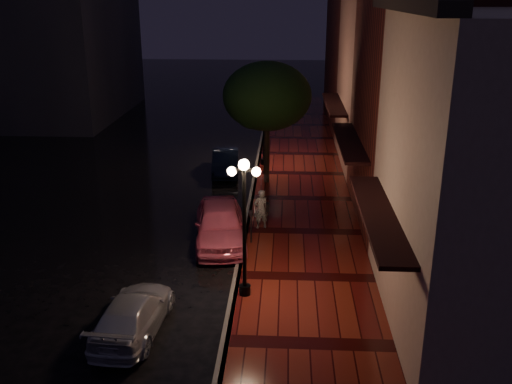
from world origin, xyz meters
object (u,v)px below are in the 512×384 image
at_px(street_tree, 267,98).
at_px(pink_car, 220,224).
at_px(streetlamp_near, 244,220).
at_px(woman_with_umbrella, 261,193).
at_px(streetlamp_far, 264,119).
at_px(parking_meter, 251,223).
at_px(navy_car, 226,162).
at_px(silver_car, 133,314).

relative_size(street_tree, pink_car, 1.28).
relative_size(streetlamp_near, woman_with_umbrella, 1.96).
distance_m(street_tree, pink_car, 7.90).
relative_size(streetlamp_far, parking_meter, 3.37).
bearing_deg(pink_car, streetlamp_far, 75.08).
relative_size(street_tree, navy_car, 1.53).
bearing_deg(street_tree, streetlamp_near, -91.35).
bearing_deg(pink_car, street_tree, 70.03).
height_order(streetlamp_far, silver_car, streetlamp_far).
bearing_deg(woman_with_umbrella, streetlamp_near, 68.47).
relative_size(street_tree, woman_with_umbrella, 2.64).
xyz_separation_m(streetlamp_near, silver_car, (-2.94, -1.98, -2.04)).
distance_m(streetlamp_near, silver_car, 4.09).
xyz_separation_m(streetlamp_far, street_tree, (0.26, -3.01, 1.64)).
bearing_deg(streetlamp_near, navy_car, 98.65).
relative_size(streetlamp_near, pink_car, 0.95).
distance_m(navy_car, woman_with_umbrella, 7.82).
bearing_deg(woman_with_umbrella, pink_car, 20.19).
distance_m(silver_car, parking_meter, 6.50).
relative_size(streetlamp_far, silver_car, 1.11).
xyz_separation_m(streetlamp_far, pink_car, (-1.22, -9.94, -1.83)).
bearing_deg(streetlamp_near, parking_meter, 90.73).
xyz_separation_m(navy_car, silver_car, (-1.01, -14.67, -0.06)).
bearing_deg(street_tree, woman_with_umbrella, -90.06).
distance_m(streetlamp_far, parking_meter, 10.31).
bearing_deg(silver_car, parking_meter, -112.40).
bearing_deg(parking_meter, street_tree, 110.39).
bearing_deg(streetlamp_near, pink_car, 106.78).
bearing_deg(navy_car, streetlamp_far, 29.26).
relative_size(navy_car, parking_meter, 2.96).
xyz_separation_m(streetlamp_near, parking_meter, (-0.05, 3.83, -1.67)).
height_order(woman_with_umbrella, parking_meter, woman_with_umbrella).
xyz_separation_m(streetlamp_near, navy_car, (-1.93, 12.69, -1.98)).
bearing_deg(parking_meter, silver_car, -93.60).
bearing_deg(pink_car, streetlamp_near, -81.12).
height_order(street_tree, navy_car, street_tree).
relative_size(streetlamp_far, woman_with_umbrella, 1.96).
height_order(pink_car, navy_car, pink_car).
xyz_separation_m(streetlamp_far, parking_meter, (-0.05, -10.17, -1.67)).
relative_size(streetlamp_near, navy_car, 1.14).
height_order(street_tree, pink_car, street_tree).
xyz_separation_m(pink_car, parking_meter, (1.17, -0.23, 0.15)).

